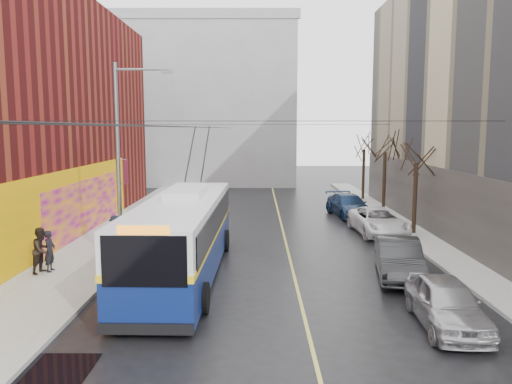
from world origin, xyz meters
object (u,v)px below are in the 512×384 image
(tree_far, at_px, (364,140))
(parked_car_a, at_px, (446,303))
(trolleybus, at_px, (183,235))
(following_car, at_px, (207,217))
(pedestrian_c, at_px, (116,233))
(streetlight_pole, at_px, (121,157))
(tree_near, at_px, (417,149))
(pedestrian_a, at_px, (50,251))
(pedestrian_b, at_px, (42,250))
(parked_car_c, at_px, (378,221))
(parked_car_d, at_px, (349,206))
(parked_car_b, at_px, (399,259))
(tree_mid, at_px, (385,141))

(tree_far, bearing_deg, parked_car_a, -96.61)
(trolleybus, xyz_separation_m, parked_car_a, (8.95, -5.38, -0.98))
(tree_far, relative_size, following_car, 1.55)
(tree_far, xyz_separation_m, pedestrian_c, (-15.99, -18.37, -4.11))
(streetlight_pole, height_order, following_car, streetlight_pole)
(tree_near, relative_size, following_car, 1.51)
(trolleybus, relative_size, pedestrian_c, 7.52)
(tree_near, relative_size, tree_far, 0.97)
(streetlight_pole, relative_size, tree_far, 1.37)
(pedestrian_a, bearing_deg, following_car, -31.73)
(tree_far, relative_size, trolleybus, 0.49)
(tree_near, relative_size, pedestrian_b, 3.34)
(streetlight_pole, distance_m, parked_car_a, 14.66)
(parked_car_c, xyz_separation_m, pedestrian_a, (-15.76, -8.15, 0.26))
(tree_near, bearing_deg, pedestrian_b, -155.72)
(streetlight_pole, xyz_separation_m, parked_car_c, (13.14, 6.22, -4.08))
(trolleybus, distance_m, pedestrian_a, 5.67)
(pedestrian_a, xyz_separation_m, pedestrian_b, (-0.25, -0.20, 0.08))
(tree_near, bearing_deg, parked_car_c, 173.68)
(parked_car_c, bearing_deg, pedestrian_a, -156.17)
(parked_car_d, height_order, pedestrian_a, pedestrian_a)
(trolleybus, xyz_separation_m, pedestrian_a, (-5.63, 0.13, -0.72))
(parked_car_a, height_order, pedestrian_c, pedestrian_c)
(trolleybus, xyz_separation_m, parked_car_b, (8.93, -0.23, -0.95))
(tree_mid, xyz_separation_m, parked_car_d, (-2.63, -0.85, -4.48))
(parked_car_b, xyz_separation_m, pedestrian_c, (-12.79, 3.91, 0.24))
(pedestrian_b, bearing_deg, pedestrian_c, -11.17)
(parked_car_d, height_order, pedestrian_c, pedestrian_c)
(tree_mid, bearing_deg, following_car, -157.73)
(parked_car_d, height_order, pedestrian_b, pedestrian_b)
(pedestrian_b, height_order, pedestrian_c, pedestrian_b)
(streetlight_pole, xyz_separation_m, trolleybus, (3.01, -2.05, -3.10))
(tree_far, xyz_separation_m, parked_car_a, (-3.18, -27.43, -4.38))
(tree_far, bearing_deg, parked_car_d, -108.55)
(parked_car_a, xyz_separation_m, parked_car_b, (-0.02, 5.15, 0.03))
(parked_car_a, xyz_separation_m, parked_car_d, (0.55, 19.59, 0.01))
(trolleybus, height_order, parked_car_a, trolleybus)
(streetlight_pole, xyz_separation_m, following_car, (2.96, 8.01, -4.12))
(pedestrian_c, bearing_deg, streetlight_pole, 172.64)
(streetlight_pole, distance_m, tree_near, 16.28)
(tree_mid, distance_m, following_car, 13.92)
(tree_far, distance_m, parked_car_b, 22.92)
(trolleybus, height_order, parked_car_b, trolleybus)
(parked_car_d, xyz_separation_m, following_car, (-9.55, -4.14, -0.05))
(tree_near, xyz_separation_m, tree_mid, (0.00, 7.00, 0.28))
(parked_car_b, distance_m, pedestrian_a, 14.56)
(following_car, relative_size, pedestrian_b, 2.22)
(parked_car_d, bearing_deg, following_car, -165.71)
(parked_car_d, height_order, following_car, parked_car_d)
(trolleybus, bearing_deg, tree_near, 34.77)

